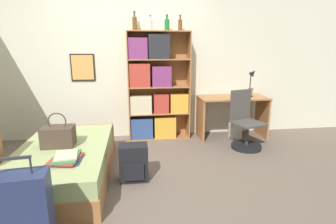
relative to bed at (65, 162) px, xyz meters
name	(u,v)px	position (x,y,z in m)	size (l,w,h in m)	color
ground_plane	(131,175)	(0.79, -0.02, -0.20)	(14.00, 14.00, 0.00)	#66564C
wall_back	(129,63)	(0.79, 1.55, 1.10)	(10.00, 0.09, 2.60)	beige
bed	(65,162)	(0.00, 0.00, 0.00)	(1.04, 1.85, 0.41)	#A36B3D
handbag	(58,136)	(-0.05, 0.02, 0.33)	(0.36, 0.25, 0.41)	#47382D
book_stack_on_bed	(67,158)	(0.14, -0.45, 0.24)	(0.33, 0.37, 0.07)	#334C84
suitcase	(19,219)	(0.01, -1.30, 0.15)	(0.46, 0.26, 0.83)	navy
bookcase	(155,90)	(1.20, 1.34, 0.65)	(1.04, 0.32, 1.82)	#A36B3D
bottle_green	(135,23)	(0.90, 1.39, 1.73)	(0.07, 0.07, 0.30)	brown
bottle_brown	(150,25)	(1.15, 1.33, 1.71)	(0.07, 0.07, 0.24)	#B7BCC1
bottle_clear	(167,25)	(1.42, 1.33, 1.71)	(0.08, 0.08, 0.25)	#1E6B2D
bottle_blue	(180,25)	(1.63, 1.34, 1.71)	(0.07, 0.07, 0.25)	brown
desk	(232,109)	(2.56, 1.23, 0.30)	(1.18, 0.55, 0.73)	#A36B3D
desk_lamp	(252,78)	(2.88, 1.23, 0.85)	(0.17, 0.12, 0.48)	black
desk_chair	(245,130)	(2.58, 0.70, 0.09)	(0.54, 0.54, 0.91)	black
backpack	(134,163)	(0.82, -0.16, 0.02)	(0.33, 0.25, 0.44)	black
waste_bin	(235,130)	(2.61, 1.17, -0.07)	(0.24, 0.24, 0.26)	#B7B2A8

